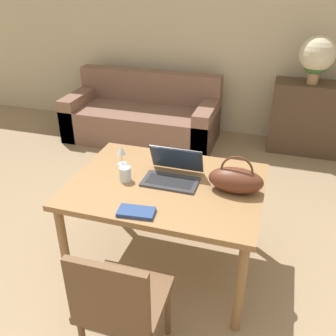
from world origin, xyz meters
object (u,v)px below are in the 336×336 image
(flower_vase, at_px, (317,57))
(wine_glass, at_px, (121,152))
(chair, at_px, (120,301))
(handbag, at_px, (236,180))
(laptop, at_px, (173,171))
(drinking_glass, at_px, (125,174))
(couch, at_px, (143,117))

(flower_vase, bearing_deg, wine_glass, -121.87)
(chair, bearing_deg, handbag, 61.94)
(wine_glass, height_order, flower_vase, flower_vase)
(laptop, height_order, flower_vase, flower_vase)
(chair, bearing_deg, wine_glass, 111.00)
(wine_glass, bearing_deg, flower_vase, 58.13)
(laptop, bearing_deg, wine_glass, 169.07)
(drinking_glass, xyz_separation_m, handbag, (0.74, 0.09, 0.03))
(wine_glass, bearing_deg, handbag, -8.30)
(couch, xyz_separation_m, handbag, (1.47, -2.16, 0.54))
(couch, relative_size, laptop, 5.08)
(chair, bearing_deg, flower_vase, 72.20)
(chair, bearing_deg, drinking_glass, 109.07)
(chair, bearing_deg, laptop, 88.13)
(chair, relative_size, handbag, 2.43)
(handbag, relative_size, flower_vase, 0.68)
(couch, distance_m, drinking_glass, 2.42)
(laptop, bearing_deg, handbag, -5.74)
(couch, height_order, wine_glass, wine_glass)
(wine_glass, xyz_separation_m, flower_vase, (1.38, 2.22, 0.31))
(chair, xyz_separation_m, couch, (-1.02, 3.04, -0.22))
(flower_vase, bearing_deg, couch, -174.72)
(drinking_glass, height_order, handbag, handbag)
(laptop, distance_m, handbag, 0.44)
(handbag, xyz_separation_m, flower_vase, (0.52, 2.34, 0.33))
(drinking_glass, bearing_deg, wine_glass, 118.75)
(flower_vase, bearing_deg, chair, -106.81)
(couch, distance_m, handbag, 2.67)
(chair, distance_m, flower_vase, 3.43)
(couch, xyz_separation_m, laptop, (1.03, -2.12, 0.51))
(chair, relative_size, drinking_glass, 8.43)
(wine_glass, distance_m, handbag, 0.86)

